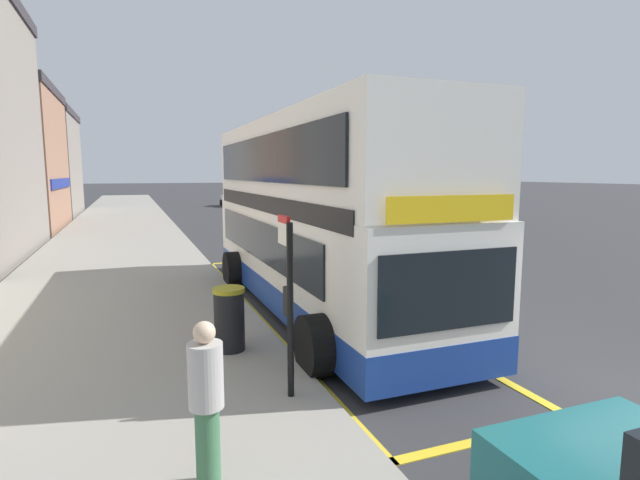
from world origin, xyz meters
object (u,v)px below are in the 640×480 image
at_px(parked_car_maroon_far, 321,219).
at_px(litter_bin, 229,319).
at_px(double_decker_bus, 315,222).
at_px(parked_car_white_behind, 233,198).
at_px(bus_stop_sign, 288,289).
at_px(pedestrian_waiting_near_sign, 206,398).

bearing_deg(parked_car_maroon_far, litter_bin, 62.19).
xyz_separation_m(double_decker_bus, parked_car_white_behind, (5.34, 36.91, -1.26)).
relative_size(double_decker_bus, parked_car_white_behind, 2.50).
xyz_separation_m(bus_stop_sign, parked_car_white_behind, (7.41, 41.37, -0.83)).
height_order(parked_car_maroon_far, pedestrian_waiting_near_sign, pedestrian_waiting_near_sign).
bearing_deg(double_decker_bus, pedestrian_waiting_near_sign, -119.22).
bearing_deg(parked_car_maroon_far, bus_stop_sign, 66.06).
distance_m(parked_car_maroon_far, pedestrian_waiting_near_sign, 21.17).
distance_m(bus_stop_sign, pedestrian_waiting_near_sign, 2.21).
bearing_deg(parked_car_maroon_far, double_decker_bus, 66.87).
xyz_separation_m(bus_stop_sign, litter_bin, (-0.44, 2.01, -0.93)).
bearing_deg(double_decker_bus, bus_stop_sign, -114.87).
distance_m(parked_car_white_behind, parked_car_maroon_far, 23.72).
relative_size(parked_car_maroon_far, pedestrian_waiting_near_sign, 2.52).
height_order(parked_car_white_behind, parked_car_maroon_far, same).
distance_m(parked_car_white_behind, litter_bin, 40.15).
height_order(parked_car_white_behind, litter_bin, parked_car_white_behind).
bearing_deg(parked_car_white_behind, parked_car_maroon_far, -91.48).
xyz_separation_m(parked_car_white_behind, pedestrian_waiting_near_sign, (-8.76, -43.03, 0.24)).
relative_size(pedestrian_waiting_near_sign, litter_bin, 1.51).
xyz_separation_m(double_decker_bus, bus_stop_sign, (-2.07, -4.47, -0.44)).
bearing_deg(litter_bin, double_decker_bus, 44.40).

